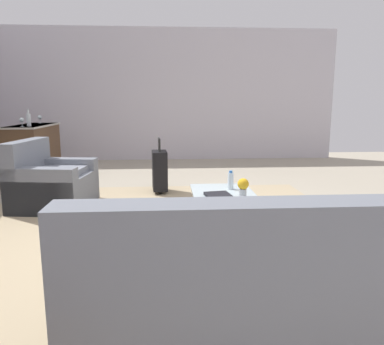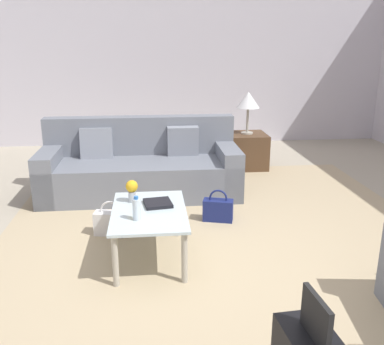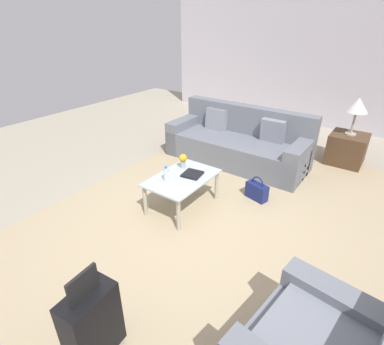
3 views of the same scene
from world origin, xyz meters
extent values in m
plane|color=#A89E89|center=(0.00, 0.00, 0.00)|extent=(12.00, 12.00, 0.00)
cube|color=silver|center=(-5.06, 0.00, 1.55)|extent=(0.12, 8.00, 3.10)
cube|color=tan|center=(-0.60, 0.20, 0.00)|extent=(5.20, 4.40, 0.01)
cube|color=slate|center=(-2.10, -0.60, 0.23)|extent=(0.96, 2.45, 0.45)
cube|color=slate|center=(-2.47, -0.60, 0.47)|extent=(0.22, 2.45, 0.94)
cube|color=slate|center=(-2.10, 0.50, 0.31)|extent=(0.96, 0.24, 0.61)
cube|color=slate|center=(-2.10, -1.70, 0.31)|extent=(0.96, 0.24, 0.61)
cube|color=gray|center=(-2.31, -0.05, 0.63)|extent=(0.15, 0.40, 0.41)
cube|color=gray|center=(-2.31, -1.15, 0.63)|extent=(0.16, 0.40, 0.41)
cube|color=silver|center=(-0.40, -0.50, 0.45)|extent=(0.97, 0.64, 0.02)
cylinder|color=#ADA899|center=(-0.84, -0.23, 0.22)|extent=(0.05, 0.05, 0.44)
cylinder|color=#ADA899|center=(0.04, -0.23, 0.22)|extent=(0.05, 0.05, 0.44)
cylinder|color=#ADA899|center=(-0.84, -0.77, 0.22)|extent=(0.05, 0.05, 0.44)
cylinder|color=#ADA899|center=(0.04, -0.77, 0.22)|extent=(0.05, 0.05, 0.44)
cylinder|color=silver|center=(-0.20, -0.60, 0.55)|extent=(0.06, 0.06, 0.18)
cylinder|color=#2D6BBC|center=(-0.20, -0.60, 0.66)|extent=(0.04, 0.04, 0.02)
cube|color=black|center=(-0.52, -0.42, 0.48)|extent=(0.27, 0.27, 0.03)
cylinder|color=#B2B7BC|center=(-0.62, -0.65, 0.51)|extent=(0.07, 0.07, 0.10)
sphere|color=gold|center=(-0.62, -0.65, 0.61)|extent=(0.11, 0.11, 0.11)
cube|color=#513823|center=(-3.20, 1.00, 0.27)|extent=(0.59, 0.59, 0.53)
cylinder|color=#ADA899|center=(-3.20, 1.00, 0.54)|extent=(0.18, 0.18, 0.02)
cylinder|color=#ADA899|center=(-3.20, 1.00, 0.74)|extent=(0.04, 0.04, 0.37)
cone|color=white|center=(-3.20, 1.00, 1.05)|extent=(0.35, 0.35, 0.24)
cube|color=black|center=(1.60, 0.20, 0.75)|extent=(0.24, 0.04, 0.20)
cube|color=navy|center=(-1.17, 0.24, 0.12)|extent=(0.22, 0.35, 0.24)
torus|color=navy|center=(-1.17, 0.24, 0.26)|extent=(0.07, 0.19, 0.20)
cube|color=white|center=(-0.94, -0.89, 0.12)|extent=(0.20, 0.34, 0.24)
torus|color=white|center=(-0.94, -0.89, 0.26)|extent=(0.06, 0.20, 0.20)
camera|label=1|loc=(-4.11, 0.08, 1.40)|focal=35.00mm
camera|label=2|loc=(3.08, -0.47, 1.86)|focal=40.00mm
camera|label=3|loc=(2.33, 1.61, 2.32)|focal=28.00mm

